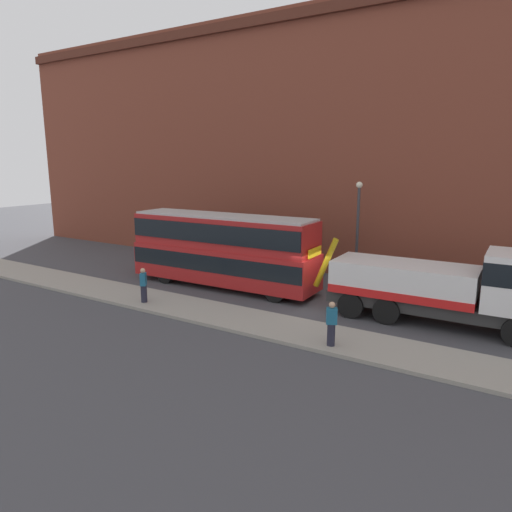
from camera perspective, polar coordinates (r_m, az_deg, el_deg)
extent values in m
plane|color=#424247|center=(23.30, 8.29, -5.87)|extent=(120.00, 120.00, 0.00)
cube|color=gray|center=(19.69, 3.29, -8.87)|extent=(60.00, 2.80, 0.15)
cube|color=brown|center=(28.40, 14.30, 13.42)|extent=(60.00, 1.20, 16.00)
cube|color=#2D2D2D|center=(21.63, 20.92, -5.57)|extent=(9.05, 2.43, 0.55)
cube|color=silver|center=(21.60, 17.71, -2.68)|extent=(6.16, 2.75, 1.40)
cube|color=red|center=(21.73, 17.63, -4.01)|extent=(6.16, 2.80, 0.36)
cylinder|color=#B79914|center=(22.60, 8.58, -0.84)|extent=(1.24, 0.31, 2.52)
cylinder|color=black|center=(23.06, 17.18, -4.97)|extent=(1.17, 0.37, 1.16)
cylinder|color=black|center=(20.99, 15.74, -6.53)|extent=(1.17, 0.37, 1.16)
cylinder|color=black|center=(23.45, 13.38, -4.48)|extent=(1.17, 0.37, 1.16)
cylinder|color=black|center=(21.42, 11.59, -5.95)|extent=(1.17, 0.37, 1.16)
cube|color=#AD1E1E|center=(25.91, -4.10, -1.02)|extent=(11.06, 2.76, 1.90)
cube|color=#AD1E1E|center=(25.57, -4.16, 2.92)|extent=(10.83, 2.66, 1.70)
cube|color=black|center=(25.86, -4.11, -0.48)|extent=(10.95, 2.81, 0.90)
cube|color=black|center=(25.56, -4.16, 3.14)|extent=(10.73, 2.81, 1.00)
cube|color=#B2B2B2|center=(25.45, -4.19, 4.94)|extent=(10.61, 2.55, 0.12)
cube|color=yellow|center=(23.02, 7.24, 0.47)|extent=(0.10, 1.50, 0.44)
cylinder|color=black|center=(25.09, 4.71, -3.26)|extent=(1.05, 0.32, 1.04)
cylinder|color=black|center=(23.23, 2.37, -4.46)|extent=(1.05, 0.32, 1.04)
cylinder|color=black|center=(28.86, -8.26, -1.35)|extent=(1.05, 0.32, 1.04)
cylinder|color=black|center=(27.26, -11.10, -2.23)|extent=(1.05, 0.32, 1.04)
cylinder|color=#232333|center=(23.41, -13.61, -4.53)|extent=(0.41, 0.41, 0.85)
cube|color=#1E6084|center=(23.22, -13.70, -2.79)|extent=(0.44, 0.48, 0.62)
sphere|color=tan|center=(23.12, -13.75, -1.76)|extent=(0.24, 0.24, 0.24)
cylinder|color=#232333|center=(17.86, 9.22, -9.52)|extent=(0.40, 0.40, 0.85)
cube|color=#1E6084|center=(17.61, 9.29, -7.29)|extent=(0.47, 0.41, 0.62)
sphere|color=tan|center=(17.47, 9.34, -5.96)|extent=(0.24, 0.24, 0.24)
cylinder|color=#38383D|center=(26.64, 12.33, 2.29)|extent=(0.16, 0.16, 5.50)
sphere|color=#EAE5C6|center=(26.33, 12.61, 8.53)|extent=(0.36, 0.36, 0.36)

